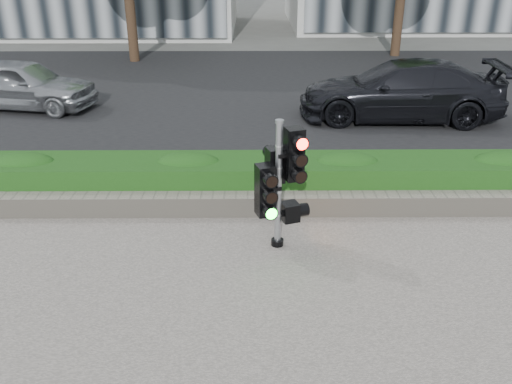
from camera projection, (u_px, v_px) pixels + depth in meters
ground at (261, 281)px, 7.16m from camera, size 120.00×120.00×0.00m
road at (256, 91)px, 16.23m from camera, size 60.00×13.00×0.02m
curb at (258, 181)px, 10.00m from camera, size 60.00×0.25×0.12m
stone_wall at (259, 204)px, 8.80m from camera, size 12.00×0.32×0.34m
hedge at (259, 179)px, 9.32m from camera, size 12.00×1.00×0.68m
traffic_signal at (279, 178)px, 7.54m from camera, size 0.70×0.60×1.91m
car_silver at (23, 84)px, 14.24m from camera, size 4.04×2.23×1.30m
car_dark at (400, 90)px, 13.38m from camera, size 5.08×2.33×1.44m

